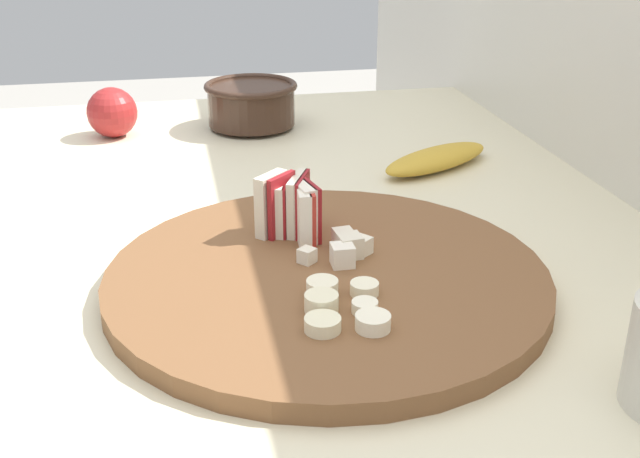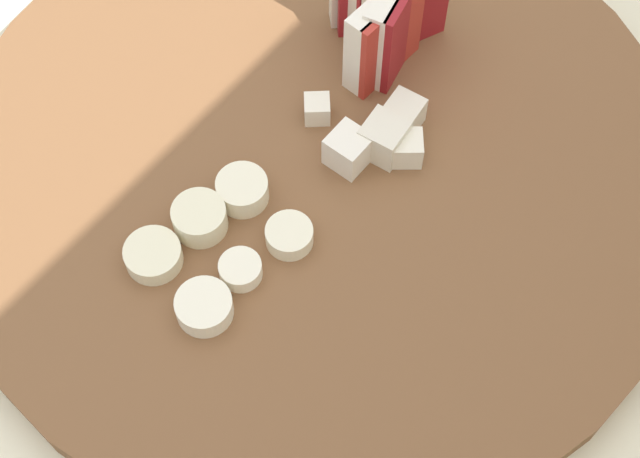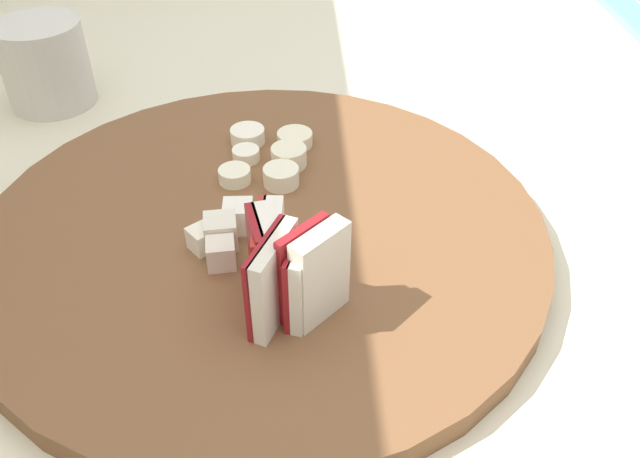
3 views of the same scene
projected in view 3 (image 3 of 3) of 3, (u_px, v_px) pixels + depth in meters
The scene contains 5 objects.
cutting_board at pixel (263, 232), 0.48m from camera, with size 0.41×0.41×0.02m, color brown.
apple_wedge_fan at pixel (282, 268), 0.40m from camera, with size 0.07×0.06×0.06m.
apple_dice_pile at pixel (228, 232), 0.45m from camera, with size 0.06×0.08×0.02m.
banana_slice_rows at pixel (270, 155), 0.53m from camera, with size 0.09×0.07×0.02m.
small_jar at pixel (45, 64), 0.63m from camera, with size 0.08×0.08×0.08m, color beige.
Camera 3 is at (-0.32, 0.01, 1.25)m, focal length 37.30 mm.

